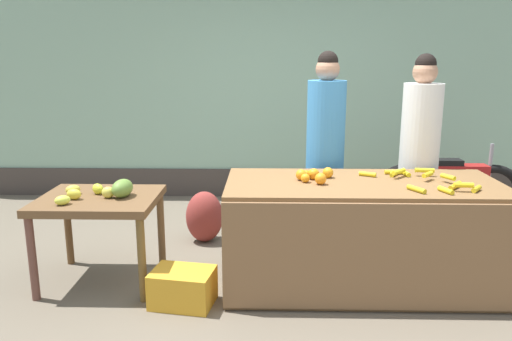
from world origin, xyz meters
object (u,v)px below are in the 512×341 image
at_px(parked_motorcycle, 448,187).
at_px(produce_crate, 183,287).
at_px(produce_sack, 204,217).
at_px(vendor_woman_white_shirt, 419,156).
at_px(vendor_woman_blue_shirt, 325,154).

bearing_deg(parked_motorcycle, produce_crate, -143.48).
bearing_deg(parked_motorcycle, produce_sack, -166.27).
relative_size(vendor_woman_white_shirt, produce_crate, 4.09).
relative_size(parked_motorcycle, produce_sack, 3.19).
height_order(vendor_woman_white_shirt, produce_sack, vendor_woman_white_shirt).
distance_m(vendor_woman_white_shirt, parked_motorcycle, 1.16).
bearing_deg(produce_sack, vendor_woman_blue_shirt, -9.77).
xyz_separation_m(vendor_woman_blue_shirt, parked_motorcycle, (1.43, 0.82, -0.52)).
height_order(parked_motorcycle, produce_crate, parked_motorcycle).
distance_m(produce_crate, produce_sack, 1.27).
relative_size(vendor_woman_blue_shirt, vendor_woman_white_shirt, 1.01).
bearing_deg(vendor_woman_blue_shirt, parked_motorcycle, 29.84).
bearing_deg(produce_sack, produce_crate, -89.99).
xyz_separation_m(vendor_woman_white_shirt, produce_crate, (-1.95, -1.03, -0.78)).
bearing_deg(vendor_woman_white_shirt, vendor_woman_blue_shirt, 177.29).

